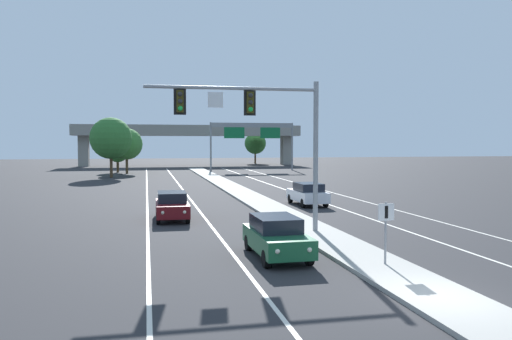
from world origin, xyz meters
TOP-DOWN VIEW (x-y plane):
  - ground_plane at (0.00, 0.00)m, footprint 260.00×260.00m
  - median_island at (0.00, 18.00)m, footprint 2.40×110.00m
  - lane_stripe_oncoming_center at (-4.70, 25.00)m, footprint 0.14×100.00m
  - lane_stripe_receding_center at (4.70, 25.00)m, footprint 0.14×100.00m
  - edge_stripe_left at (-8.00, 25.00)m, footprint 0.14×100.00m
  - edge_stripe_right at (8.00, 25.00)m, footprint 0.14×100.00m
  - overhead_signal_mast at (-2.68, 10.81)m, footprint 8.23×0.44m
  - median_sign_post at (0.20, 3.76)m, footprint 0.60×0.10m
  - car_oncoming_green at (-3.14, 6.25)m, footprint 1.87×4.49m
  - car_oncoming_darkred at (-6.61, 16.87)m, footprint 1.86×4.48m
  - car_receding_white at (3.10, 21.72)m, footprint 1.89×4.50m
  - highway_sign_gantry at (8.20, 65.78)m, footprint 13.28×0.42m
  - overpass_bridge at (0.00, 85.54)m, footprint 42.40×6.40m
  - tree_far_left_b at (-12.35, 54.07)m, footprint 5.22×5.22m
  - tree_far_left_a at (-12.13, 64.93)m, footprint 3.37×3.37m
  - tree_far_left_c at (-10.71, 61.73)m, footprint 4.43×4.43m
  - tree_far_right_b at (14.16, 91.49)m, footprint 4.45×4.45m

SIDE VIEW (x-z plane):
  - ground_plane at x=0.00m, z-range 0.00..0.00m
  - lane_stripe_oncoming_center at x=-4.70m, z-range 0.00..0.01m
  - lane_stripe_receding_center at x=4.70m, z-range 0.00..0.01m
  - edge_stripe_left at x=-8.00m, z-range 0.00..0.01m
  - edge_stripe_right at x=8.00m, z-range 0.00..0.01m
  - median_island at x=0.00m, z-range 0.00..0.15m
  - car_oncoming_green at x=-3.14m, z-range 0.03..1.61m
  - car_oncoming_darkred at x=-6.61m, z-range 0.03..1.61m
  - car_receding_white at x=3.10m, z-range 0.03..1.61m
  - median_sign_post at x=0.20m, z-range 0.49..2.69m
  - tree_far_left_a at x=-12.13m, z-range 0.74..5.61m
  - tree_far_left_c at x=-10.71m, z-range 0.98..7.39m
  - tree_far_right_b at x=14.16m, z-range 0.98..7.42m
  - tree_far_left_b at x=-12.35m, z-range 1.16..8.72m
  - overhead_signal_mast at x=-2.68m, z-range 1.77..8.97m
  - overpass_bridge at x=0.00m, z-range 1.96..9.61m
  - highway_sign_gantry at x=8.20m, z-range 2.41..9.91m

